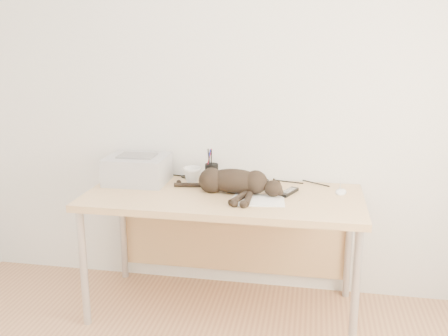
% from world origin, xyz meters
% --- Properties ---
extents(wall_back, '(3.50, 0.00, 3.50)m').
position_xyz_m(wall_back, '(0.00, 1.75, 1.30)').
color(wall_back, silver).
rests_on(wall_back, floor).
extents(desk, '(1.60, 0.70, 0.74)m').
position_xyz_m(desk, '(0.00, 1.48, 0.61)').
color(desk, tan).
rests_on(desk, floor).
extents(printer, '(0.37, 0.32, 0.18)m').
position_xyz_m(printer, '(-0.57, 1.54, 0.82)').
color(printer, '#A9A8AD').
rests_on(printer, desk).
extents(papers, '(0.31, 0.23, 0.01)m').
position_xyz_m(papers, '(0.21, 1.31, 0.74)').
color(papers, white).
rests_on(papers, desk).
extents(cat, '(0.67, 0.34, 0.15)m').
position_xyz_m(cat, '(0.05, 1.42, 0.81)').
color(cat, black).
rests_on(cat, desk).
extents(mug, '(0.16, 0.16, 0.10)m').
position_xyz_m(mug, '(-0.23, 1.57, 0.79)').
color(mug, white).
rests_on(mug, desk).
extents(pen_cup, '(0.08, 0.08, 0.21)m').
position_xyz_m(pen_cup, '(-0.12, 1.63, 0.80)').
color(pen_cup, black).
rests_on(pen_cup, desk).
extents(remote_grey, '(0.08, 0.20, 0.02)m').
position_xyz_m(remote_grey, '(0.13, 1.57, 0.75)').
color(remote_grey, slate).
rests_on(remote_grey, desk).
extents(remote_black, '(0.11, 0.17, 0.02)m').
position_xyz_m(remote_black, '(0.37, 1.47, 0.75)').
color(remote_black, black).
rests_on(remote_black, desk).
extents(mouse, '(0.08, 0.12, 0.03)m').
position_xyz_m(mouse, '(0.67, 1.54, 0.76)').
color(mouse, white).
rests_on(mouse, desk).
extents(cable_tangle, '(1.36, 0.08, 0.01)m').
position_xyz_m(cable_tangle, '(0.00, 1.70, 0.75)').
color(cable_tangle, black).
rests_on(cable_tangle, desk).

